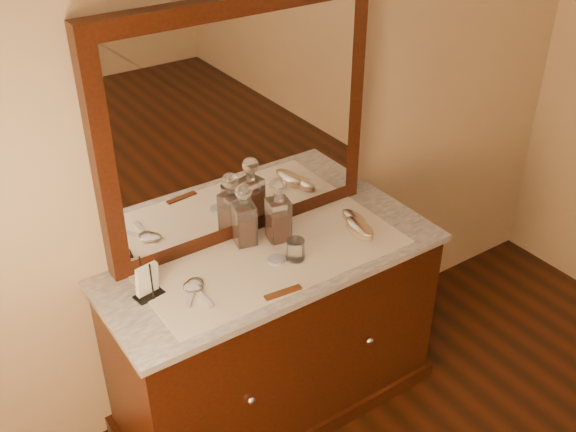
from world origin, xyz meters
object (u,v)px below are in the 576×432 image
at_px(napkin_rack, 147,282).
at_px(brush_far, 354,218).
at_px(hand_mirror_outer, 195,289).
at_px(dresser_cabinet, 275,337).
at_px(comb, 283,292).
at_px(decanter_right, 278,216).
at_px(brush_near, 359,228).
at_px(decanter_left, 244,221).
at_px(hand_mirror_inner, 194,287).
at_px(mirror_frame, 239,124).
at_px(pin_dish, 276,260).

bearing_deg(napkin_rack, brush_far, -2.29).
bearing_deg(hand_mirror_outer, napkin_rack, 153.41).
xyz_separation_m(dresser_cabinet, comb, (-0.10, -0.22, 0.45)).
height_order(comb, decanter_right, decanter_right).
xyz_separation_m(dresser_cabinet, brush_near, (0.39, -0.06, 0.47)).
bearing_deg(brush_far, decanter_left, 164.38).
xyz_separation_m(brush_near, hand_mirror_inner, (-0.76, 0.06, -0.02)).
distance_m(comb, brush_near, 0.52).
xyz_separation_m(napkin_rack, brush_near, (0.92, -0.12, -0.04)).
bearing_deg(brush_far, hand_mirror_outer, -177.20).
relative_size(decanter_left, decanter_right, 0.97).
distance_m(dresser_cabinet, brush_near, 0.62).
distance_m(mirror_frame, comb, 0.69).
bearing_deg(hand_mirror_outer, mirror_frame, 35.44).
xyz_separation_m(comb, brush_near, (0.50, 0.16, 0.02)).
bearing_deg(decanter_left, brush_far, -15.62).
relative_size(napkin_rack, hand_mirror_outer, 0.87).
bearing_deg(pin_dish, hand_mirror_inner, 175.03).
xyz_separation_m(decanter_right, brush_near, (0.31, -0.16, -0.09)).
height_order(comb, hand_mirror_inner, hand_mirror_inner).
bearing_deg(hand_mirror_inner, mirror_frame, 33.83).
distance_m(mirror_frame, decanter_right, 0.42).
distance_m(dresser_cabinet, decanter_left, 0.58).
bearing_deg(comb, mirror_frame, 83.36).
xyz_separation_m(mirror_frame, decanter_right, (0.09, -0.15, -0.38)).
bearing_deg(brush_far, mirror_frame, 152.26).
bearing_deg(dresser_cabinet, brush_far, 2.44).
bearing_deg(decanter_right, decanter_left, 157.55).
relative_size(pin_dish, hand_mirror_inner, 0.43).
relative_size(dresser_cabinet, decanter_left, 4.94).
height_order(brush_far, hand_mirror_outer, brush_far).
bearing_deg(decanter_left, dresser_cabinet, -73.01).
distance_m(decanter_right, hand_mirror_outer, 0.49).
height_order(napkin_rack, decanter_left, decanter_left).
bearing_deg(dresser_cabinet, hand_mirror_outer, -176.78).
bearing_deg(dresser_cabinet, mirror_frame, 90.00).
relative_size(mirror_frame, pin_dish, 16.69).
distance_m(comb, brush_far, 0.59).
bearing_deg(dresser_cabinet, decanter_left, 106.99).
relative_size(pin_dish, comb, 0.47).
bearing_deg(comb, decanter_left, 87.13).
bearing_deg(decanter_right, hand_mirror_inner, -167.59).
height_order(napkin_rack, brush_far, napkin_rack).
bearing_deg(hand_mirror_inner, pin_dish, -4.97).
bearing_deg(mirror_frame, decanter_right, -59.89).
height_order(decanter_left, brush_near, decanter_left).
relative_size(brush_near, brush_far, 1.27).
relative_size(pin_dish, brush_far, 0.50).
bearing_deg(napkin_rack, pin_dish, -9.98).
relative_size(hand_mirror_outer, hand_mirror_inner, 1.11).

